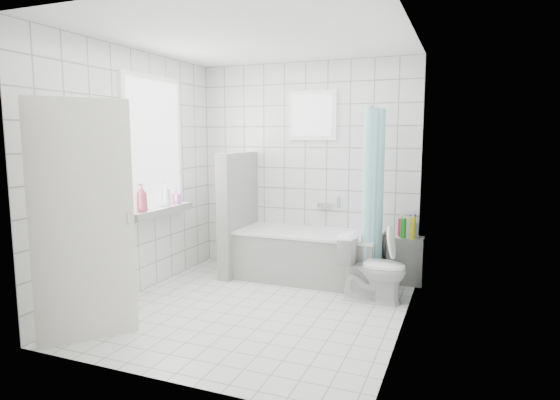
% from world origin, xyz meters
% --- Properties ---
extents(ground, '(3.00, 3.00, 0.00)m').
position_xyz_m(ground, '(0.00, 0.00, 0.00)').
color(ground, white).
rests_on(ground, ground).
extents(ceiling, '(3.00, 3.00, 0.00)m').
position_xyz_m(ceiling, '(0.00, 0.00, 2.60)').
color(ceiling, white).
rests_on(ceiling, ground).
extents(wall_back, '(2.80, 0.02, 2.60)m').
position_xyz_m(wall_back, '(0.00, 1.50, 1.30)').
color(wall_back, white).
rests_on(wall_back, ground).
extents(wall_front, '(2.80, 0.02, 2.60)m').
position_xyz_m(wall_front, '(0.00, -1.50, 1.30)').
color(wall_front, white).
rests_on(wall_front, ground).
extents(wall_left, '(0.02, 3.00, 2.60)m').
position_xyz_m(wall_left, '(-1.40, 0.00, 1.30)').
color(wall_left, white).
rests_on(wall_left, ground).
extents(wall_right, '(0.02, 3.00, 2.60)m').
position_xyz_m(wall_right, '(1.40, 0.00, 1.30)').
color(wall_right, white).
rests_on(wall_right, ground).
extents(window_left, '(0.01, 0.90, 1.40)m').
position_xyz_m(window_left, '(-1.35, 0.30, 1.60)').
color(window_left, white).
rests_on(window_left, wall_left).
extents(window_back, '(0.50, 0.01, 0.50)m').
position_xyz_m(window_back, '(0.10, 1.46, 1.95)').
color(window_back, white).
rests_on(window_back, wall_back).
extents(window_sill, '(0.18, 1.02, 0.08)m').
position_xyz_m(window_sill, '(-1.31, 0.30, 0.86)').
color(window_sill, white).
rests_on(window_sill, wall_left).
extents(door, '(0.53, 0.65, 2.00)m').
position_xyz_m(door, '(-1.00, -1.17, 1.00)').
color(door, silver).
rests_on(door, ground).
extents(bathtub, '(1.67, 0.77, 0.58)m').
position_xyz_m(bathtub, '(0.17, 1.12, 0.29)').
color(bathtub, white).
rests_on(bathtub, ground).
extents(partition_wall, '(0.15, 0.85, 1.50)m').
position_xyz_m(partition_wall, '(-0.73, 1.07, 0.75)').
color(partition_wall, white).
rests_on(partition_wall, ground).
extents(tiled_ledge, '(0.40, 0.24, 0.55)m').
position_xyz_m(tiled_ledge, '(1.27, 1.38, 0.28)').
color(tiled_ledge, white).
rests_on(tiled_ledge, ground).
extents(toilet, '(0.69, 0.40, 0.70)m').
position_xyz_m(toilet, '(1.03, 0.65, 0.35)').
color(toilet, white).
rests_on(toilet, ground).
extents(curtain_rod, '(0.02, 0.80, 0.02)m').
position_xyz_m(curtain_rod, '(0.95, 1.10, 2.00)').
color(curtain_rod, silver).
rests_on(curtain_rod, wall_back).
extents(shower_curtain, '(0.14, 0.48, 1.78)m').
position_xyz_m(shower_curtain, '(0.95, 0.97, 1.10)').
color(shower_curtain, '#49D5D6').
rests_on(shower_curtain, curtain_rod).
extents(tub_faucet, '(0.18, 0.06, 0.06)m').
position_xyz_m(tub_faucet, '(0.27, 1.46, 0.85)').
color(tub_faucet, silver).
rests_on(tub_faucet, wall_back).
extents(sill_bottles, '(0.15, 0.75, 0.30)m').
position_xyz_m(sill_bottles, '(-1.30, 0.22, 1.04)').
color(sill_bottles, white).
rests_on(sill_bottles, window_sill).
extents(ledge_bottles, '(0.21, 0.18, 0.26)m').
position_xyz_m(ledge_bottles, '(1.29, 1.34, 0.67)').
color(ledge_bottles, '#182DC5').
rests_on(ledge_bottles, tiled_ledge).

